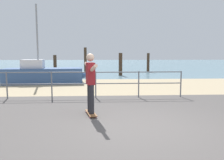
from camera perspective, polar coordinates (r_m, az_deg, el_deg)
name	(u,v)px	position (r m, az deg, el deg)	size (l,w,h in m)	color
ground_plane	(154,145)	(4.48, 10.78, -16.04)	(24.00, 10.00, 0.04)	#514C49
beach_strip	(119,86)	(12.17, 1.74, -1.47)	(24.00, 6.00, 0.04)	tan
sea_surface	(106,64)	(40.05, -1.66, 4.19)	(72.00, 50.00, 0.04)	slate
railing_fence	(52,81)	(8.86, -15.15, -0.18)	(10.15, 0.05, 1.05)	slate
sailboat	(47,75)	(13.52, -16.29, 1.29)	(5.02, 1.73, 4.50)	#335184
skateboard	(91,113)	(6.36, -5.41, -8.40)	(0.38, 0.82, 0.08)	brown
skateboarder	(90,80)	(6.19, -5.51, 0.12)	(0.42, 1.43, 1.65)	#26262B
groyne_post_0	(55,64)	(21.62, -14.33, 4.05)	(0.30, 0.30, 1.63)	#422D1E
groyne_post_1	(85,60)	(20.03, -6.80, 4.96)	(0.25, 0.25, 2.29)	#422D1E
groyne_post_2	(120,64)	(17.70, 2.18, 4.00)	(0.29, 0.29, 1.80)	#422D1E
groyne_post_3	(148,63)	(21.35, 9.20, 4.37)	(0.25, 0.25, 1.80)	#422D1E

